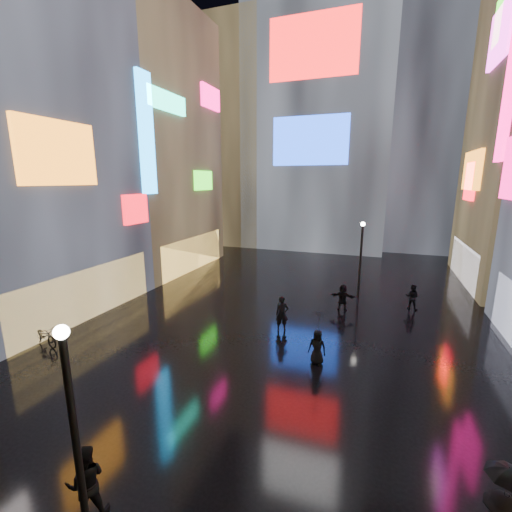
% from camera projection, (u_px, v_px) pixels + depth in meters
% --- Properties ---
extents(ground, '(140.00, 140.00, 0.00)m').
position_uv_depth(ground, '(298.00, 306.00, 22.00)').
color(ground, black).
rests_on(ground, ground).
extents(building_left_mid, '(10.28, 12.70, 24.00)m').
position_uv_depth(building_left_mid, '(2.00, 107.00, 19.23)').
color(building_left_mid, black).
rests_on(building_left_mid, ground).
extents(building_left_far, '(10.28, 12.00, 22.00)m').
position_uv_depth(building_left_far, '(141.00, 145.00, 30.45)').
color(building_left_far, black).
rests_on(building_left_far, ground).
extents(tower_main, '(16.00, 14.20, 42.00)m').
position_uv_depth(tower_main, '(324.00, 67.00, 40.44)').
color(tower_main, black).
rests_on(tower_main, ground).
extents(tower_flank_right, '(12.00, 12.00, 34.00)m').
position_uv_depth(tower_flank_right, '(431.00, 99.00, 39.17)').
color(tower_flank_right, black).
rests_on(tower_flank_right, ground).
extents(tower_flank_left, '(10.00, 10.00, 26.00)m').
position_uv_depth(tower_flank_left, '(233.00, 140.00, 44.03)').
color(tower_flank_left, black).
rests_on(tower_flank_left, ground).
extents(lamp_near, '(0.30, 0.30, 5.20)m').
position_uv_depth(lamp_near, '(74.00, 426.00, 7.11)').
color(lamp_near, black).
rests_on(lamp_near, ground).
extents(lamp_far, '(0.30, 0.30, 5.20)m').
position_uv_depth(lamp_far, '(361.00, 255.00, 23.50)').
color(lamp_far, black).
rests_on(lamp_far, ground).
extents(pedestrian_1, '(1.15, 1.13, 1.87)m').
position_uv_depth(pedestrian_1, '(86.00, 482.00, 8.12)').
color(pedestrian_1, black).
rests_on(pedestrian_1, ground).
extents(pedestrian_4, '(0.81, 0.56, 1.57)m').
position_uv_depth(pedestrian_4, '(317.00, 347.00, 14.99)').
color(pedestrian_4, black).
rests_on(pedestrian_4, ground).
extents(pedestrian_5, '(1.57, 0.56, 1.67)m').
position_uv_depth(pedestrian_5, '(343.00, 298.00, 21.16)').
color(pedestrian_5, black).
rests_on(pedestrian_5, ground).
extents(pedestrian_6, '(0.82, 0.70, 1.90)m').
position_uv_depth(pedestrian_6, '(282.00, 314.00, 18.28)').
color(pedestrian_6, black).
rests_on(pedestrian_6, ground).
extents(pedestrian_7, '(0.91, 0.79, 1.60)m').
position_uv_depth(pedestrian_7, '(412.00, 297.00, 21.38)').
color(pedestrian_7, black).
rests_on(pedestrian_7, ground).
extents(umbrella_1, '(1.03, 1.03, 0.68)m').
position_uv_depth(umbrella_1, '(507.00, 481.00, 6.68)').
color(umbrella_1, black).
rests_on(umbrella_1, pedestrian_2).
extents(umbrella_2, '(1.35, 1.36, 0.89)m').
position_uv_depth(umbrella_2, '(318.00, 321.00, 14.72)').
color(umbrella_2, black).
rests_on(umbrella_2, pedestrian_4).
extents(bicycle, '(1.99, 0.98, 1.00)m').
position_uv_depth(bicycle, '(44.00, 336.00, 16.72)').
color(bicycle, black).
rests_on(bicycle, ground).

